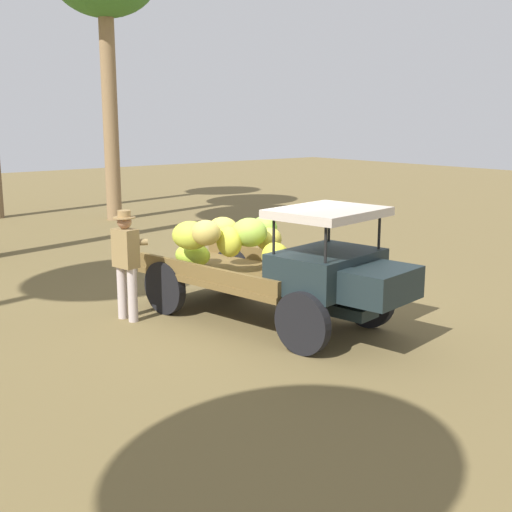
% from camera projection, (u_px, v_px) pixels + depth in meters
% --- Properties ---
extents(ground_plane, '(60.00, 60.00, 0.00)m').
position_uv_depth(ground_plane, '(255.00, 310.00, 10.94)').
color(ground_plane, brown).
extents(truck, '(4.61, 2.31, 1.87)m').
position_uv_depth(truck, '(278.00, 265.00, 9.98)').
color(truck, '#1B2729').
rests_on(truck, ground).
extents(farmer, '(0.52, 0.48, 1.73)m').
position_uv_depth(farmer, '(126.00, 258.00, 10.23)').
color(farmer, '#BCACA8').
rests_on(farmer, ground).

